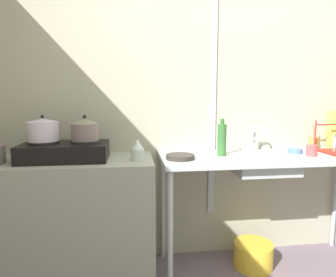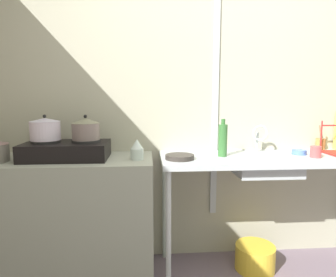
{
  "view_description": "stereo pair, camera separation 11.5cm",
  "coord_description": "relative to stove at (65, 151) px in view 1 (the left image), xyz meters",
  "views": [
    {
      "loc": [
        -0.77,
        -0.88,
        1.34
      ],
      "look_at": [
        -0.5,
        1.19,
        1.05
      ],
      "focal_mm": 31.12,
      "sensor_mm": 36.0,
      "label": 1
    },
    {
      "loc": [
        -0.65,
        -0.89,
        1.34
      ],
      "look_at": [
        -0.5,
        1.19,
        1.05
      ],
      "focal_mm": 31.12,
      "sensor_mm": 36.0,
      "label": 2
    }
  ],
  "objects": [
    {
      "name": "wall_back",
      "position": [
        1.22,
        0.32,
        0.25
      ],
      "size": [
        4.66,
        0.1,
        2.44
      ],
      "primitive_type": "cube",
      "color": "#A9A68F",
      "rests_on": "ground"
    },
    {
      "name": "wall_metal_strip",
      "position": [
        1.13,
        0.26,
        0.37
      ],
      "size": [
        0.05,
        0.01,
        1.95
      ],
      "primitive_type": "cube",
      "color": "#B0B9BC"
    },
    {
      "name": "counter_concrete",
      "position": [
        -0.01,
        0.0,
        -0.52
      ],
      "size": [
        1.23,
        0.54,
        0.91
      ],
      "primitive_type": "cube",
      "color": "gray",
      "rests_on": "ground"
    },
    {
      "name": "counter_sink",
      "position": [
        1.49,
        -0.0,
        -0.13
      ],
      "size": [
        1.64,
        0.54,
        0.91
      ],
      "color": "#B0B9BC",
      "rests_on": "ground"
    },
    {
      "name": "stove",
      "position": [
        0.0,
        0.0,
        0.0
      ],
      "size": [
        0.58,
        0.35,
        0.14
      ],
      "color": "black",
      "rests_on": "counter_concrete"
    },
    {
      "name": "pot_on_left_burner",
      "position": [
        -0.14,
        0.0,
        0.15
      ],
      "size": [
        0.21,
        0.21,
        0.18
      ],
      "color": "silver",
      "rests_on": "stove"
    },
    {
      "name": "pot_on_right_burner",
      "position": [
        0.14,
        0.0,
        0.15
      ],
      "size": [
        0.19,
        0.19,
        0.18
      ],
      "color": "slate",
      "rests_on": "stove"
    },
    {
      "name": "percolator",
      "position": [
        0.5,
        -0.06,
        0.01
      ],
      "size": [
        0.09,
        0.09,
        0.15
      ],
      "color": "silver",
      "rests_on": "counter_concrete"
    },
    {
      "name": "sink_basin",
      "position": [
        1.44,
        -0.03,
        -0.13
      ],
      "size": [
        0.45,
        0.35,
        0.13
      ],
      "primitive_type": "cube",
      "color": "#B0B9BC",
      "rests_on": "counter_sink"
    },
    {
      "name": "faucet",
      "position": [
        1.46,
        0.13,
        0.08
      ],
      "size": [
        0.13,
        0.07,
        0.22
      ],
      "color": "#B0B9BC",
      "rests_on": "counter_sink"
    },
    {
      "name": "frying_pan",
      "position": [
        0.8,
        -0.07,
        -0.05
      ],
      "size": [
        0.21,
        0.21,
        0.03
      ],
      "primitive_type": "cylinder",
      "color": "#302B27",
      "rests_on": "counter_sink"
    },
    {
      "name": "cup_by_rack",
      "position": [
        1.79,
        -0.08,
        -0.02
      ],
      "size": [
        0.08,
        0.08,
        0.08
      ],
      "primitive_type": "cylinder",
      "color": "#C54949",
      "rests_on": "counter_sink"
    },
    {
      "name": "small_bowl_on_drainboard",
      "position": [
        1.74,
        0.04,
        -0.05
      ],
      "size": [
        0.11,
        0.11,
        0.04
      ],
      "primitive_type": "cylinder",
      "color": "#4B6FB9",
      "rests_on": "counter_sink"
    },
    {
      "name": "bottle_by_sink",
      "position": [
        1.13,
        0.01,
        0.06
      ],
      "size": [
        0.07,
        0.07,
        0.28
      ],
      "color": "#336630",
      "rests_on": "counter_sink"
    },
    {
      "name": "utensil_jar",
      "position": [
        2.01,
        0.21,
        -0.01
      ],
      "size": [
        0.08,
        0.08,
        0.21
      ],
      "color": "#A4773A",
      "rests_on": "counter_sink"
    },
    {
      "name": "bucket_on_floor",
      "position": [
        1.41,
        -0.0,
        -0.87
      ],
      "size": [
        0.31,
        0.31,
        0.19
      ],
      "primitive_type": "cylinder",
      "color": "yellow",
      "rests_on": "ground"
    }
  ]
}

